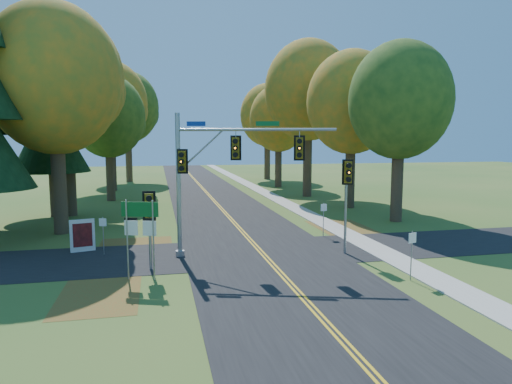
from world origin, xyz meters
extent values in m
plane|color=#32581F|center=(0.00, 0.00, 0.00)|extent=(160.00, 160.00, 0.00)
cube|color=black|center=(0.00, 0.00, 0.01)|extent=(8.00, 160.00, 0.02)
cube|color=black|center=(0.00, 2.00, 0.01)|extent=(60.00, 6.00, 0.02)
cube|color=gold|center=(-0.10, 0.00, 0.03)|extent=(0.10, 160.00, 0.01)
cube|color=gold|center=(0.10, 0.00, 0.03)|extent=(0.10, 160.00, 0.01)
cube|color=#9E998E|center=(6.20, 0.00, 0.03)|extent=(1.60, 160.00, 0.06)
cube|color=brown|center=(-6.50, 4.00, 0.01)|extent=(4.00, 6.00, 0.00)
cube|color=brown|center=(6.80, 6.00, 0.01)|extent=(3.50, 8.00, 0.00)
cube|color=brown|center=(-7.50, -3.00, 0.01)|extent=(3.00, 5.00, 0.00)
cylinder|color=#38281C|center=(-11.20, 9.30, 3.38)|extent=(0.86, 0.86, 6.75)
ellipsoid|color=orange|center=(-11.20, 9.30, 9.55)|extent=(8.00, 8.00, 9.20)
sphere|color=orange|center=(-9.60, 10.50, 8.75)|extent=(4.80, 4.80, 4.80)
sphere|color=orange|center=(-12.60, 8.50, 10.35)|extent=(4.40, 4.40, 4.40)
cylinder|color=#38281C|center=(11.50, 8.70, 3.04)|extent=(0.83, 0.83, 6.08)
ellipsoid|color=#546C21|center=(11.50, 8.70, 8.60)|extent=(7.20, 7.20, 8.28)
sphere|color=#546C21|center=(12.94, 9.78, 7.88)|extent=(4.32, 4.32, 4.32)
sphere|color=#546C21|center=(10.24, 7.98, 9.32)|extent=(3.96, 3.96, 3.96)
cylinder|color=#38281C|center=(-11.80, 16.20, 3.71)|extent=(0.89, 0.89, 7.42)
ellipsoid|color=orange|center=(-11.80, 16.20, 10.43)|extent=(8.60, 8.60, 9.89)
sphere|color=orange|center=(-10.08, 17.49, 9.57)|extent=(5.16, 5.16, 5.16)
sphere|color=orange|center=(-13.30, 15.34, 11.29)|extent=(4.73, 4.73, 4.73)
cylinder|color=#38281C|center=(10.90, 15.50, 3.15)|extent=(0.84, 0.84, 6.30)
ellipsoid|color=orange|center=(10.90, 15.50, 8.96)|extent=(7.60, 7.60, 8.74)
sphere|color=orange|center=(12.42, 16.64, 8.20)|extent=(4.56, 4.56, 4.56)
sphere|color=orange|center=(9.57, 14.74, 9.72)|extent=(4.18, 4.18, 4.18)
cylinder|color=#38281C|center=(-9.60, 24.40, 2.81)|extent=(0.81, 0.81, 5.62)
ellipsoid|color=#546C21|center=(-9.60, 24.40, 8.00)|extent=(6.80, 6.80, 7.82)
sphere|color=#546C21|center=(-8.24, 25.42, 7.33)|extent=(4.08, 4.08, 4.08)
sphere|color=#546C21|center=(-10.79, 23.72, 8.69)|extent=(3.74, 3.74, 3.74)
cylinder|color=#38281C|center=(9.80, 23.60, 3.83)|extent=(0.90, 0.90, 7.65)
ellipsoid|color=orange|center=(9.80, 23.60, 10.73)|extent=(8.80, 8.80, 10.12)
sphere|color=orange|center=(11.56, 24.92, 9.85)|extent=(5.28, 5.28, 5.28)
sphere|color=orange|center=(8.26, 22.72, 11.61)|extent=(4.84, 4.84, 4.84)
cylinder|color=#38281C|center=(-10.20, 33.10, 3.49)|extent=(0.87, 0.87, 6.98)
ellipsoid|color=orange|center=(-10.20, 33.10, 9.85)|extent=(8.20, 8.20, 9.43)
sphere|color=orange|center=(-8.56, 34.33, 9.03)|extent=(4.92, 4.92, 4.92)
sphere|color=orange|center=(-11.63, 32.28, 10.67)|extent=(4.51, 4.51, 4.51)
cylinder|color=#38281C|center=(9.20, 32.80, 2.93)|extent=(0.82, 0.82, 5.85)
ellipsoid|color=orange|center=(9.20, 32.80, 8.30)|extent=(7.00, 7.00, 8.05)
sphere|color=orange|center=(10.60, 33.85, 7.60)|extent=(4.20, 4.20, 4.20)
sphere|color=orange|center=(7.97, 32.10, 9.00)|extent=(3.85, 3.85, 3.85)
cylinder|color=#38281C|center=(-9.00, 44.00, 3.60)|extent=(0.88, 0.88, 7.20)
ellipsoid|color=#546C21|center=(-9.00, 44.00, 10.14)|extent=(8.40, 8.40, 9.66)
sphere|color=#546C21|center=(-7.32, 45.26, 9.30)|extent=(5.04, 5.04, 5.04)
sphere|color=#546C21|center=(-10.47, 43.16, 10.98)|extent=(4.62, 4.62, 4.62)
cylinder|color=#38281C|center=(10.40, 43.50, 3.26)|extent=(0.85, 0.85, 6.53)
ellipsoid|color=orange|center=(10.40, 43.50, 9.26)|extent=(7.80, 7.80, 8.97)
sphere|color=orange|center=(11.96, 44.67, 8.47)|extent=(4.68, 4.68, 4.68)
sphere|color=orange|center=(9.04, 42.72, 10.04)|extent=(4.29, 4.29, 4.29)
cylinder|color=#38281C|center=(-13.00, 16.00, 1.71)|extent=(0.50, 0.50, 3.42)
cone|color=black|center=(-13.00, 16.00, 6.15)|extent=(5.60, 5.60, 5.45)
cone|color=black|center=(-13.00, 16.00, 10.04)|extent=(4.57, 4.57, 5.45)
cone|color=black|center=(-13.00, 16.00, 13.94)|extent=(3.55, 3.55, 5.45)
cylinder|color=#93979B|center=(-4.20, 2.00, 3.59)|extent=(0.23, 0.23, 7.19)
cylinder|color=#93979B|center=(-4.20, 2.00, 0.15)|extent=(0.45, 0.45, 0.31)
cylinder|color=#93979B|center=(-0.52, 0.88, 6.36)|extent=(7.41, 2.37, 0.14)
cylinder|color=#93979B|center=(-3.12, 1.67, 5.34)|extent=(2.25, 0.76, 2.12)
cylinder|color=#93979B|center=(-1.45, 1.17, 6.18)|extent=(0.04, 0.04, 0.37)
cube|color=#72590C|center=(-1.45, 1.17, 5.48)|extent=(0.42, 0.40, 1.03)
cube|color=black|center=(-1.45, 1.17, 5.48)|extent=(0.52, 0.18, 1.21)
sphere|color=orange|center=(-1.52, 0.94, 5.48)|extent=(0.18, 0.18, 0.18)
cylinder|color=black|center=(-1.52, 0.94, 5.81)|extent=(0.28, 0.23, 0.25)
cylinder|color=black|center=(-1.52, 0.94, 5.48)|extent=(0.28, 0.23, 0.25)
cylinder|color=black|center=(-1.52, 0.94, 5.15)|extent=(0.28, 0.23, 0.25)
cylinder|color=#93979B|center=(1.50, 0.27, 6.18)|extent=(0.04, 0.04, 0.37)
cube|color=#72590C|center=(1.50, 0.27, 5.48)|extent=(0.42, 0.40, 1.03)
cube|color=black|center=(1.50, 0.27, 5.48)|extent=(0.52, 0.18, 1.21)
sphere|color=orange|center=(1.43, 0.04, 5.48)|extent=(0.18, 0.18, 0.18)
cylinder|color=black|center=(1.43, 0.04, 5.81)|extent=(0.28, 0.23, 0.25)
cylinder|color=black|center=(1.43, 0.04, 5.48)|extent=(0.28, 0.23, 0.25)
cylinder|color=black|center=(1.43, 0.04, 5.15)|extent=(0.28, 0.23, 0.25)
cube|color=#72590C|center=(-4.00, 1.78, 4.82)|extent=(0.42, 0.40, 1.03)
cube|color=black|center=(-4.00, 1.78, 4.82)|extent=(0.52, 0.18, 1.21)
sphere|color=orange|center=(-4.07, 1.55, 4.82)|extent=(0.18, 0.18, 0.18)
cylinder|color=black|center=(-4.07, 1.55, 5.15)|extent=(0.28, 0.23, 0.25)
cylinder|color=black|center=(-4.07, 1.55, 4.82)|extent=(0.28, 0.23, 0.25)
cylinder|color=black|center=(-4.07, 1.55, 4.50)|extent=(0.28, 0.23, 0.25)
cube|color=navy|center=(-3.32, 1.73, 6.65)|extent=(0.90, 0.31, 0.23)
cube|color=#0C5926|center=(0.02, 0.72, 6.65)|extent=(1.09, 0.37, 0.23)
cylinder|color=gray|center=(4.20, 0.82, 2.40)|extent=(0.13, 0.13, 4.80)
cube|color=#72590C|center=(4.15, 0.59, 4.25)|extent=(0.43, 0.39, 1.09)
cube|color=black|center=(4.15, 0.59, 4.25)|extent=(0.56, 0.14, 1.29)
sphere|color=orange|center=(4.11, 0.34, 4.25)|extent=(0.20, 0.20, 0.20)
cylinder|color=black|center=(4.11, 0.34, 4.60)|extent=(0.29, 0.22, 0.26)
cylinder|color=black|center=(4.11, 0.34, 4.25)|extent=(0.29, 0.22, 0.26)
cylinder|color=black|center=(4.11, 0.34, 3.91)|extent=(0.29, 0.22, 0.26)
cylinder|color=gray|center=(-5.61, 0.00, 1.77)|extent=(0.13, 0.13, 3.53)
cube|color=#72590C|center=(-5.61, -0.24, 2.98)|extent=(0.38, 0.33, 1.10)
cube|color=black|center=(-5.61, -0.24, 2.98)|extent=(0.57, 0.04, 1.30)
sphere|color=orange|center=(-5.61, -0.50, 2.98)|extent=(0.20, 0.20, 0.20)
cylinder|color=black|center=(-5.61, -0.50, 3.33)|extent=(0.27, 0.18, 0.26)
cylinder|color=black|center=(-5.61, -0.50, 2.98)|extent=(0.27, 0.18, 0.26)
cylinder|color=black|center=(-5.61, -0.50, 2.63)|extent=(0.27, 0.18, 0.26)
cylinder|color=gray|center=(-6.52, -1.33, 1.71)|extent=(0.07, 0.07, 3.41)
cylinder|color=gray|center=(-5.45, -1.70, 1.71)|extent=(0.07, 0.07, 3.41)
cube|color=#0B511E|center=(-5.97, -1.48, 3.01)|extent=(1.52, 0.56, 0.63)
cube|color=silver|center=(-5.97, -1.48, 3.01)|extent=(1.29, 0.45, 0.09)
cube|color=silver|center=(-6.35, -1.35, 2.22)|extent=(0.55, 0.23, 0.63)
cube|color=black|center=(-6.35, -1.35, 2.59)|extent=(0.54, 0.19, 0.11)
cube|color=silver|center=(-5.60, -1.61, 2.22)|extent=(0.55, 0.23, 0.63)
cube|color=black|center=(-5.60, -1.61, 2.59)|extent=(0.54, 0.19, 0.11)
cube|color=silver|center=(-9.16, 4.11, 0.86)|extent=(1.25, 0.49, 1.72)
cube|color=maroon|center=(-9.13, 4.02, 0.91)|extent=(0.93, 0.27, 1.24)
cube|color=silver|center=(-9.62, 3.98, 0.14)|extent=(0.09, 0.09, 0.29)
cube|color=silver|center=(-8.69, 4.23, 0.14)|extent=(0.09, 0.09, 0.29)
cylinder|color=gray|center=(4.55, 4.92, 1.04)|extent=(0.05, 0.05, 2.07)
cube|color=white|center=(4.56, 4.90, 1.79)|extent=(0.40, 0.07, 0.42)
cylinder|color=gray|center=(5.09, -4.00, 1.06)|extent=(0.05, 0.05, 2.12)
cube|color=silver|center=(5.10, -4.02, 1.83)|extent=(0.40, 0.12, 0.43)
cylinder|color=gray|center=(-8.00, 3.18, 0.98)|extent=(0.04, 0.04, 1.97)
cube|color=silver|center=(-8.00, 3.16, 1.70)|extent=(0.37, 0.12, 0.40)
camera|label=1|loc=(-5.21, -20.81, 5.96)|focal=32.00mm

